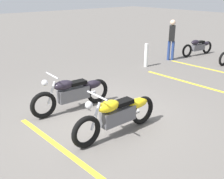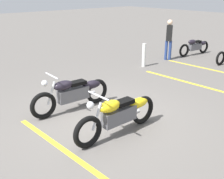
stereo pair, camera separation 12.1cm
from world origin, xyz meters
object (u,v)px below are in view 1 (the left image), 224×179
at_px(bollard_post, 146,55).
at_px(motorcycle_row_center, 198,47).
at_px(motorcycle_dark_foreground, 74,92).
at_px(bystander_near_row, 172,38).
at_px(motorcycle_bright_foreground, 119,114).

bearing_deg(bollard_post, motorcycle_row_center, -2.81).
distance_m(motorcycle_dark_foreground, bystander_near_row, 6.27).
height_order(motorcycle_bright_foreground, motorcycle_row_center, motorcycle_bright_foreground).
height_order(motorcycle_bright_foreground, motorcycle_dark_foreground, same).
height_order(motorcycle_dark_foreground, bollard_post, motorcycle_dark_foreground).
bearing_deg(motorcycle_row_center, motorcycle_dark_foreground, 17.59).
xyz_separation_m(motorcycle_bright_foreground, motorcycle_dark_foreground, (-0.05, 1.69, 0.00)).
distance_m(bystander_near_row, bollard_post, 1.68).
height_order(motorcycle_row_center, bystander_near_row, bystander_near_row).
bearing_deg(bystander_near_row, motorcycle_row_center, -48.71).
xyz_separation_m(motorcycle_bright_foreground, bystander_near_row, (5.96, 3.42, 0.50)).
xyz_separation_m(motorcycle_row_center, bollard_post, (-3.32, 0.16, 0.06)).
distance_m(motorcycle_dark_foreground, bollard_post, 4.71).
xyz_separation_m(motorcycle_row_center, bystander_near_row, (-1.72, 0.23, 0.56)).
xyz_separation_m(motorcycle_dark_foreground, bystander_near_row, (6.01, 1.73, 0.50)).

